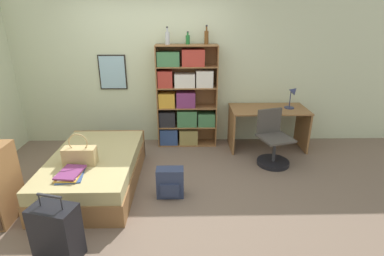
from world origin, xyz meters
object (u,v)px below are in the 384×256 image
object	(u,v)px
bottle_green	(167,38)
bottle_clear	(206,37)
bed	(95,170)
book_stack_on_bed	(70,174)
desk_lamp	(293,94)
handbag	(80,155)
suitcase	(57,233)
desk_chair	(273,148)
bottle_brown	(188,39)
desk	(268,120)
bookcase	(184,99)
backpack	(170,183)

from	to	relation	value
bottle_green	bottle_clear	world-z (taller)	bottle_clear
bottle_clear	bed	bearing A→B (deg)	-138.61
bed	bottle_clear	bearing A→B (deg)	41.39
book_stack_on_bed	desk_lamp	world-z (taller)	desk_lamp
handbag	suitcase	world-z (taller)	handbag
desk_lamp	desk_chair	distance (m)	1.02
desk_lamp	bottle_brown	bearing A→B (deg)	173.00
handbag	book_stack_on_bed	bearing A→B (deg)	-94.40
bottle_clear	desk_chair	bearing A→B (deg)	-39.24
bottle_brown	desk	world-z (taller)	bottle_brown
bed	book_stack_on_bed	size ratio (longest dim) A/B	4.54
book_stack_on_bed	bottle_green	size ratio (longest dim) A/B	1.45
bottle_green	bottle_brown	world-z (taller)	bottle_green
bottle_green	desk	xyz separation A→B (m)	(1.67, -0.19, -1.33)
bookcase	backpack	distance (m)	1.78
book_stack_on_bed	desk	bearing A→B (deg)	32.26
bottle_green	backpack	size ratio (longest dim) A/B	0.70
suitcase	bottle_clear	bearing A→B (deg)	60.19
desk	backpack	xyz separation A→B (m)	(-1.59, -1.47, -0.31)
book_stack_on_bed	bookcase	size ratio (longest dim) A/B	0.23
suitcase	desk_chair	bearing A→B (deg)	36.62
bed	handbag	size ratio (longest dim) A/B	4.47
handbag	bottle_clear	size ratio (longest dim) A/B	1.36
bottle_brown	bottle_clear	size ratio (longest dim) A/B	0.67
handbag	backpack	xyz separation A→B (m)	(1.10, -0.06, -0.37)
book_stack_on_bed	bottle_clear	distance (m)	2.89
suitcase	desk	size ratio (longest dim) A/B	0.55
bed	backpack	bearing A→B (deg)	-16.89
book_stack_on_bed	bottle_green	xyz separation A→B (m)	(1.05, 1.90, 1.36)
suitcase	bottle_brown	bearing A→B (deg)	65.27
desk_chair	desk	bearing A→B (deg)	84.38
backpack	bed	bearing A→B (deg)	163.11
bookcase	bottle_brown	distance (m)	0.97
suitcase	bottle_green	size ratio (longest dim) A/B	2.55
bookcase	bottle_clear	distance (m)	1.07
suitcase	backpack	bearing A→B (deg)	45.17
handbag	backpack	world-z (taller)	handbag
suitcase	bottle_brown	world-z (taller)	bottle_brown
bottle_clear	bottle_brown	bearing A→B (deg)	178.17
desk	desk_lamp	world-z (taller)	desk_lamp
bed	desk_chair	xyz separation A→B (m)	(2.56, 0.57, 0.04)
bottle_clear	desk	world-z (taller)	bottle_clear
handbag	suitcase	bearing A→B (deg)	-84.73
bookcase	bottle_clear	world-z (taller)	bottle_clear
suitcase	bed	bearing A→B (deg)	90.77
book_stack_on_bed	desk_lamp	distance (m)	3.58
bottle_brown	desk_lamp	world-z (taller)	bottle_brown
bookcase	desk_lamp	xyz separation A→B (m)	(1.81, -0.16, 0.12)
bottle_green	bottle_brown	distance (m)	0.33
desk_chair	suitcase	bearing A→B (deg)	-143.38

